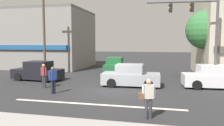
% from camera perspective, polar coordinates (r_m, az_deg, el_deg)
% --- Properties ---
extents(ground_plane, '(120.00, 120.00, 0.00)m').
position_cam_1_polar(ground_plane, '(14.56, -0.38, -7.04)').
color(ground_plane, '#2B2B2D').
extents(lane_marking_stripe, '(9.00, 0.24, 0.01)m').
position_cam_1_polar(lane_marking_stripe, '(11.28, -4.47, -10.73)').
color(lane_marking_stripe, silver).
rests_on(lane_marking_stripe, ground).
extents(building_left_block, '(11.01, 8.63, 7.12)m').
position_cam_1_polar(building_left_block, '(29.38, -17.21, 5.98)').
color(building_left_block, gray).
rests_on(building_left_block, ground).
extents(street_tree, '(3.33, 3.33, 5.88)m').
position_cam_1_polar(street_tree, '(20.37, 23.25, 7.93)').
color(street_tree, '#4C3823').
rests_on(street_tree, ground).
extents(utility_pole_near_left, '(1.40, 0.22, 8.13)m').
position_cam_1_polar(utility_pole_near_left, '(21.32, -17.33, 8.06)').
color(utility_pole_near_left, brown).
rests_on(utility_pole_near_left, ground).
extents(traffic_light_mast, '(4.88, 0.47, 6.20)m').
position_cam_1_polar(traffic_light_mast, '(16.57, 22.46, 8.60)').
color(traffic_light_mast, '#47474C').
rests_on(traffic_light_mast, ground).
extents(sedan_waiting_far, '(4.22, 2.12, 1.58)m').
position_cam_1_polar(sedan_waiting_far, '(19.20, -18.79, -2.15)').
color(sedan_waiting_far, black).
rests_on(sedan_waiting_far, ground).
extents(sedan_crossing_center, '(4.15, 1.97, 1.58)m').
position_cam_1_polar(sedan_crossing_center, '(15.77, 4.89, -3.46)').
color(sedan_crossing_center, '#999EA3').
rests_on(sedan_crossing_center, ground).
extents(sedan_approaching_near, '(1.98, 4.15, 1.58)m').
position_cam_1_polar(sedan_approaching_near, '(22.92, 0.79, -0.68)').
color(sedan_approaching_near, '#1E6033').
rests_on(sedan_approaching_near, ground).
extents(sedan_crossing_rightbound, '(4.21, 2.09, 1.58)m').
position_cam_1_polar(sedan_crossing_rightbound, '(16.63, 24.95, -3.49)').
color(sedan_crossing_rightbound, silver).
rests_on(sedan_crossing_rightbound, ground).
extents(pedestrian_foreground_with_bag, '(0.68, 0.42, 1.67)m').
position_cam_1_polar(pedestrian_foreground_with_bag, '(9.09, 9.39, -8.55)').
color(pedestrian_foreground_with_bag, '#333338').
rests_on(pedestrian_foreground_with_bag, ground).
extents(pedestrian_mid_crossing, '(0.36, 0.51, 1.67)m').
position_cam_1_polar(pedestrian_mid_crossing, '(13.78, -15.17, -3.91)').
color(pedestrian_mid_crossing, '#232838').
rests_on(pedestrian_mid_crossing, ground).
extents(pedestrian_far_side, '(0.53, 0.35, 1.67)m').
position_cam_1_polar(pedestrian_far_side, '(15.72, -17.39, -2.84)').
color(pedestrian_far_side, '#333338').
rests_on(pedestrian_far_side, ground).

